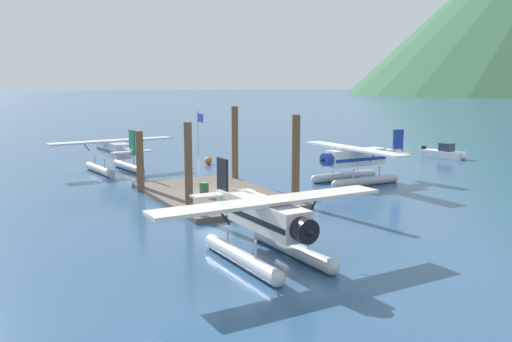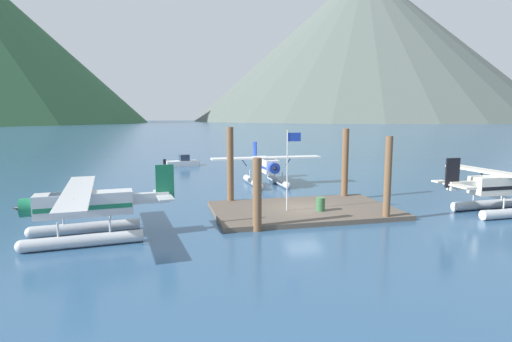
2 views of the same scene
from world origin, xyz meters
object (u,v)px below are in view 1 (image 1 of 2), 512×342
at_px(flagpole, 199,140).
at_px(seaplane_cream_stbd_aft, 268,224).
at_px(seaplane_silver_port_aft, 114,153).
at_px(boat_white_open_north, 445,153).
at_px(seaplane_white_bow_centre, 355,162).
at_px(mooring_buoy, 208,161).
at_px(fuel_drum, 204,189).

distance_m(flagpole, seaplane_cream_stbd_aft, 14.60).
distance_m(seaplane_silver_port_aft, boat_white_open_north, 32.15).
bearing_deg(seaplane_silver_port_aft, seaplane_white_bow_centre, 46.84).
bearing_deg(mooring_buoy, seaplane_white_bow_centre, 22.89).
distance_m(flagpole, seaplane_white_bow_centre, 12.17).
relative_size(mooring_buoy, boat_white_open_north, 0.14).
distance_m(fuel_drum, boat_white_open_north, 30.04).
distance_m(seaplane_white_bow_centre, seaplane_silver_port_aft, 20.04).
height_order(flagpole, mooring_buoy, flagpole).
distance_m(flagpole, boat_white_open_north, 29.28).
bearing_deg(seaplane_cream_stbd_aft, seaplane_white_bow_centre, 130.57).
bearing_deg(flagpole, mooring_buoy, 154.11).
bearing_deg(mooring_buoy, boat_white_open_north, 72.33).
relative_size(fuel_drum, seaplane_white_bow_centre, 0.08).
relative_size(mooring_buoy, seaplane_white_bow_centre, 0.07).
relative_size(flagpole, boat_white_open_north, 1.10).
bearing_deg(seaplane_white_bow_centre, boat_white_open_north, 111.90).
distance_m(fuel_drum, seaplane_cream_stbd_aft, 12.41).
relative_size(flagpole, seaplane_white_bow_centre, 0.51).
bearing_deg(seaplane_white_bow_centre, seaplane_cream_stbd_aft, -49.43).
xyz_separation_m(fuel_drum, seaplane_white_bow_centre, (-0.43, 12.42, 0.84)).
xyz_separation_m(seaplane_cream_stbd_aft, boat_white_open_north, (-19.33, 31.47, -1.09)).
relative_size(seaplane_silver_port_aft, boat_white_open_north, 2.17).
bearing_deg(seaplane_silver_port_aft, seaplane_cream_stbd_aft, -0.21).
bearing_deg(mooring_buoy, seaplane_silver_port_aft, -88.42).
xyz_separation_m(flagpole, seaplane_silver_port_aft, (-12.13, -2.72, -2.06)).
height_order(seaplane_white_bow_centre, seaplane_cream_stbd_aft, same).
bearing_deg(seaplane_white_bow_centre, seaplane_silver_port_aft, -133.16).
bearing_deg(seaplane_white_bow_centre, mooring_buoy, -157.11).
relative_size(fuel_drum, boat_white_open_north, 0.18).
distance_m(fuel_drum, seaplane_silver_port_aft, 14.34).
height_order(seaplane_silver_port_aft, seaplane_cream_stbd_aft, same).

